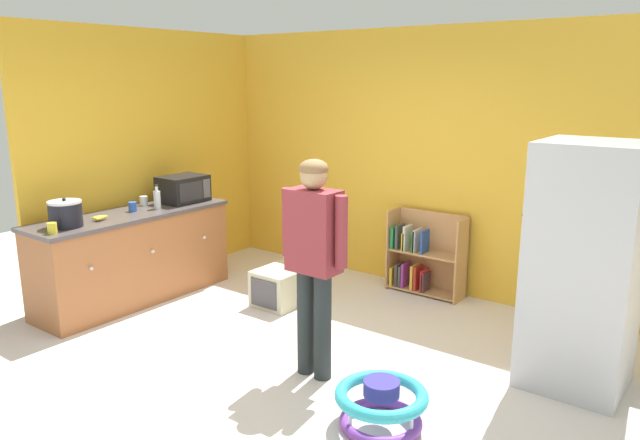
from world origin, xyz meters
The scene contains 16 objects.
ground_plane centered at (0.00, 0.00, 0.00)m, with size 12.00×12.00×0.00m, color silver.
back_wall centered at (0.00, 2.33, 1.35)m, with size 5.20×0.06×2.70m, color gold.
left_side_wall centered at (-2.63, 0.80, 1.35)m, with size 0.06×2.99×2.70m, color gold.
kitchen_counter centered at (-2.20, 0.19, 0.45)m, with size 0.65×2.03×0.90m.
refrigerator centered at (1.82, 1.06, 0.89)m, with size 0.73×0.68×1.78m.
bookshelf centered at (0.00, 2.14, 0.37)m, with size 0.80×0.28×0.85m.
standing_person centered at (0.22, 0.01, 0.98)m, with size 0.57×0.22×1.64m.
baby_walker centered at (0.99, -0.29, 0.16)m, with size 0.60×0.60×0.32m.
pet_carrier centered at (-0.93, 0.99, 0.18)m, with size 0.42×0.55×0.36m.
microwave centered at (-2.20, 0.87, 1.04)m, with size 0.37×0.48×0.28m.
crock_pot centered at (-2.16, -0.50, 1.02)m, with size 0.29×0.29×0.26m.
banana_bunch centered at (-2.14, -0.17, 0.93)m, with size 0.12×0.16×0.04m.
clear_bottle centered at (-2.14, 0.48, 1.00)m, with size 0.07×0.07×0.25m.
white_cup centered at (-2.39, 0.50, 0.95)m, with size 0.08×0.08×0.10m, color white.
blue_cup centered at (-2.23, 0.25, 0.95)m, with size 0.08×0.08×0.10m, color blue.
yellow_cup centered at (-2.04, -0.71, 0.95)m, with size 0.08×0.08×0.10m, color yellow.
Camera 1 is at (2.78, -3.31, 2.20)m, focal length 33.91 mm.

